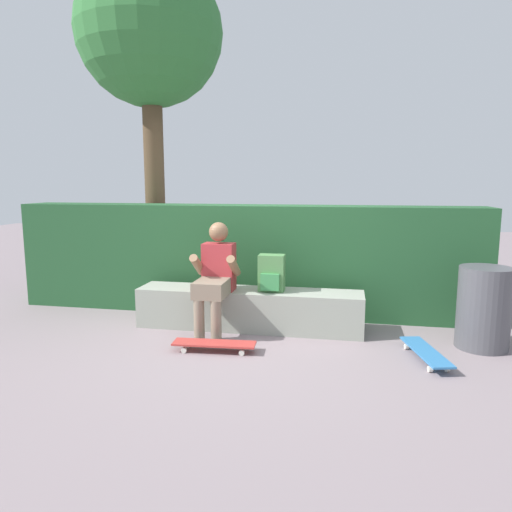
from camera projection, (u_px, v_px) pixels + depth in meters
The scene contains 9 objects.
ground_plane at pixel (244, 336), 4.96m from camera, with size 24.00×24.00×0.00m, color gray.
bench_main at pixel (249, 309), 5.21m from camera, with size 2.50×0.47×0.44m.
person_skater at pixel (216, 275), 5.00m from camera, with size 0.49×0.62×1.19m.
skateboard_near_person at pixel (214, 344), 4.51m from camera, with size 0.81×0.25×0.09m.
skateboard_beside_bench at pixel (426, 352), 4.29m from camera, with size 0.38×0.82×0.09m.
backpack_on_bench at pixel (272, 274), 5.09m from camera, with size 0.28×0.23×0.40m.
hedge_row at pixel (243, 259), 5.86m from camera, with size 5.76×0.55×1.34m.
tree_behind_bench at pixel (150, 37), 6.16m from camera, with size 1.93×1.93×4.54m.
trash_bin at pixel (484, 308), 4.56m from camera, with size 0.50×0.50×0.81m.
Camera 1 is at (1.03, -4.66, 1.61)m, focal length 32.83 mm.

